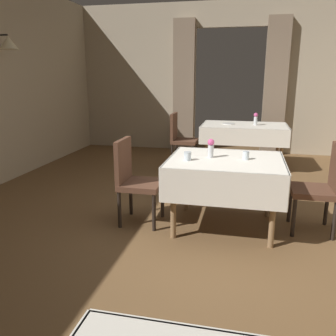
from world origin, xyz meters
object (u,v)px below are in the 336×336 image
(chair_mid_left, at_px, (134,177))
(chair_far_left, at_px, (180,137))
(glass_mid_c, at_px, (246,155))
(chair_mid_right, at_px, (323,184))
(flower_vase_far, at_px, (256,119))
(glass_mid_b, at_px, (188,156))
(dining_table_mid, at_px, (226,169))
(dining_table_far, at_px, (244,130))
(flower_vase_mid, at_px, (211,148))
(plate_far_b, at_px, (229,124))

(chair_mid_left, distance_m, chair_far_left, 2.64)
(chair_mid_left, bearing_deg, glass_mid_c, 4.96)
(chair_mid_right, distance_m, flower_vase_far, 2.64)
(glass_mid_c, bearing_deg, glass_mid_b, -164.23)
(glass_mid_b, xyz_separation_m, flower_vase_far, (0.71, 2.78, 0.07))
(chair_far_left, xyz_separation_m, glass_mid_c, (1.16, -2.54, 0.28))
(chair_mid_left, xyz_separation_m, glass_mid_b, (0.60, -0.06, 0.28))
(dining_table_mid, height_order, glass_mid_b, glass_mid_b)
(dining_table_far, xyz_separation_m, chair_mid_left, (-1.12, -2.75, -0.14))
(dining_table_far, height_order, flower_vase_mid, flower_vase_mid)
(flower_vase_mid, height_order, plate_far_b, flower_vase_mid)
(flower_vase_mid, relative_size, glass_mid_b, 2.23)
(dining_table_mid, relative_size, flower_vase_mid, 5.99)
(dining_table_mid, bearing_deg, glass_mid_c, 4.07)
(dining_table_mid, xyz_separation_m, chair_far_left, (-0.97, 2.55, -0.12))
(dining_table_mid, distance_m, glass_mid_c, 0.25)
(dining_table_far, height_order, chair_far_left, chair_far_left)
(chair_mid_right, relative_size, glass_mid_c, 10.79)
(glass_mid_b, relative_size, flower_vase_far, 0.42)
(flower_vase_mid, distance_m, flower_vase_far, 2.65)
(glass_mid_b, height_order, flower_vase_far, flower_vase_far)
(chair_mid_left, distance_m, glass_mid_c, 1.21)
(flower_vase_far, bearing_deg, glass_mid_c, -92.86)
(flower_vase_far, relative_size, plate_far_b, 0.97)
(chair_mid_left, xyz_separation_m, plate_far_b, (0.85, 2.76, 0.24))
(dining_table_mid, bearing_deg, chair_far_left, 110.75)
(chair_far_left, height_order, glass_mid_b, chair_far_left)
(chair_mid_right, xyz_separation_m, plate_far_b, (-1.10, 2.59, 0.24))
(dining_table_mid, relative_size, dining_table_far, 0.81)
(chair_mid_left, height_order, flower_vase_mid, flower_vase_mid)
(dining_table_far, bearing_deg, glass_mid_c, -88.92)
(dining_table_mid, distance_m, chair_mid_right, 0.99)
(chair_mid_right, relative_size, plate_far_b, 4.27)
(chair_mid_right, height_order, glass_mid_c, chair_mid_right)
(flower_vase_far, bearing_deg, dining_table_mid, -97.13)
(chair_mid_left, distance_m, flower_vase_far, 3.03)
(flower_vase_mid, distance_m, glass_mid_b, 0.29)
(flower_vase_mid, relative_size, plate_far_b, 0.91)
(dining_table_mid, bearing_deg, chair_mid_left, -174.86)
(flower_vase_far, bearing_deg, plate_far_b, 174.03)
(chair_far_left, relative_size, flower_vase_mid, 4.71)
(dining_table_mid, xyz_separation_m, flower_vase_far, (0.33, 2.63, 0.22))
(dining_table_mid, bearing_deg, plate_far_b, 92.67)
(chair_far_left, distance_m, glass_mid_c, 2.80)
(dining_table_mid, xyz_separation_m, chair_mid_left, (-0.98, -0.09, -0.12))
(flower_vase_mid, xyz_separation_m, glass_mid_c, (0.36, -0.02, -0.06))
(dining_table_far, xyz_separation_m, plate_far_b, (-0.27, 0.02, 0.10))
(dining_table_far, distance_m, glass_mid_c, 2.65)
(plate_far_b, bearing_deg, chair_far_left, -171.38)
(dining_table_far, bearing_deg, chair_mid_right, -72.16)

